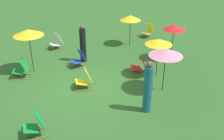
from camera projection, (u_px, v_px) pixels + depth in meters
ground_plane at (85, 86)px, 10.76m from camera, size 40.00×40.00×0.00m
deckchair_1 at (79, 59)px, 12.26m from camera, size 0.59×0.83×0.83m
deckchair_3 at (140, 66)px, 11.64m from camera, size 0.69×0.87×0.83m
deckchair_4 at (36, 125)px, 7.98m from camera, size 0.53×0.80×0.83m
deckchair_5 at (57, 42)px, 14.23m from camera, size 0.63×0.84×0.83m
deckchair_6 at (21, 69)px, 11.30m from camera, size 0.68×0.87×0.83m
deckchair_7 at (148, 31)px, 15.91m from camera, size 0.65×0.86×0.83m
deckchair_8 at (85, 79)px, 10.51m from camera, size 0.59×0.82×0.83m
umbrella_0 at (166, 53)px, 9.79m from camera, size 1.28×1.28×1.71m
umbrella_1 at (28, 32)px, 11.19m from camera, size 1.28×1.28×1.95m
umbrella_2 at (159, 42)px, 10.93m from camera, size 1.13×1.13×1.67m
umbrella_3 at (174, 27)px, 12.38m from camera, size 1.09×1.09×1.78m
umbrella_4 at (130, 18)px, 14.24m from camera, size 1.12×1.12×1.67m
person_0 at (83, 44)px, 12.56m from camera, size 0.31×0.31×1.82m
person_1 at (148, 88)px, 8.86m from camera, size 0.33×0.33×1.89m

